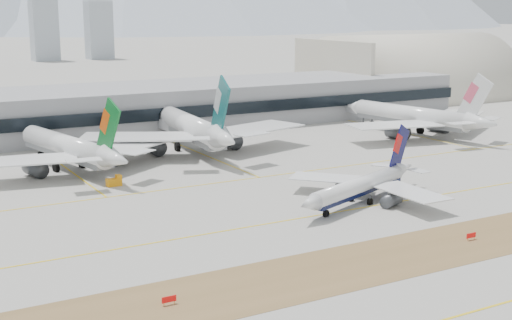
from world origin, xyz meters
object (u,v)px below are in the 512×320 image
widebody_cathay (192,129)px  widebody_eva (70,149)px  widebody_china_air (416,117)px  terminal (101,110)px  taxiing_airliner (363,186)px  hangar (408,98)px

widebody_cathay → widebody_eva: bearing=108.7°
widebody_china_air → terminal: size_ratio=0.22×
taxiing_airliner → hangar: bearing=-155.7°
hangar → terminal: bearing=-172.6°
taxiing_airliner → widebody_cathay: bearing=-104.8°
taxiing_airliner → terminal: 118.28m
taxiing_airliner → hangar: (132.68, 136.34, -3.57)m
widebody_cathay → hangar: bearing=-59.4°
widebody_cathay → terminal: widebody_cathay is taller
taxiing_airliner → widebody_eva: 78.28m
taxiing_airliner → terminal: (-21.88, 116.18, 3.80)m
widebody_eva → widebody_cathay: bearing=-88.3°
widebody_china_air → hangar: size_ratio=0.69×
widebody_cathay → terminal: size_ratio=0.25×
taxiing_airliner → widebody_eva: size_ratio=0.74×
taxiing_airliner → widebody_china_air: size_ratio=0.70×
widebody_eva → terminal: (25.19, 53.66, 1.78)m
terminal → hangar: 156.05m
widebody_eva → terminal: 59.30m
taxiing_airliner → widebody_cathay: widebody_cathay is taller
widebody_eva → widebody_cathay: 39.73m
taxiing_airliner → hangar: 190.28m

